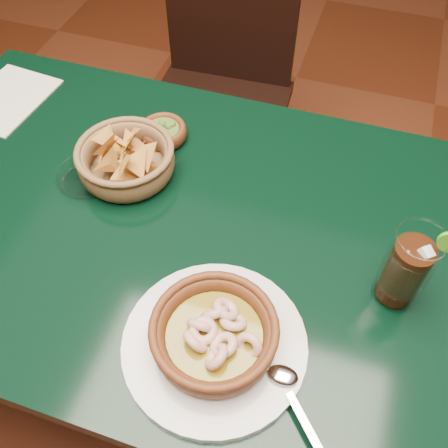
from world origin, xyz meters
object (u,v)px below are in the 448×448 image
(dining_chair, at_px, (221,89))
(chip_basket, at_px, (126,160))
(cola_drink, at_px, (406,268))
(dining_table, at_px, (164,246))
(shrimp_plate, at_px, (215,337))

(dining_chair, relative_size, chip_basket, 4.00)
(chip_basket, bearing_deg, cola_drink, -12.27)
(dining_table, distance_m, shrimp_plate, 0.32)
(shrimp_plate, bearing_deg, dining_chair, 108.00)
(dining_table, relative_size, cola_drink, 6.37)
(dining_table, relative_size, shrimp_plate, 3.23)
(shrimp_plate, distance_m, chip_basket, 0.43)
(cola_drink, bearing_deg, chip_basket, 167.73)
(shrimp_plate, bearing_deg, dining_table, 130.97)
(dining_chair, height_order, chip_basket, dining_chair)
(shrimp_plate, bearing_deg, cola_drink, 35.80)
(chip_basket, bearing_deg, dining_chair, 90.37)
(chip_basket, height_order, cola_drink, cola_drink)
(dining_table, height_order, shrimp_plate, shrimp_plate)
(dining_table, height_order, chip_basket, chip_basket)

